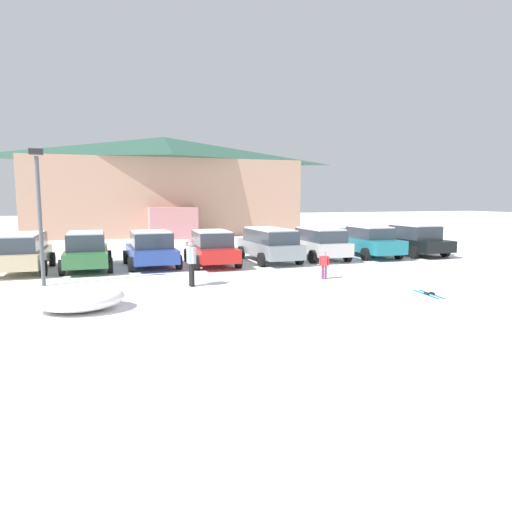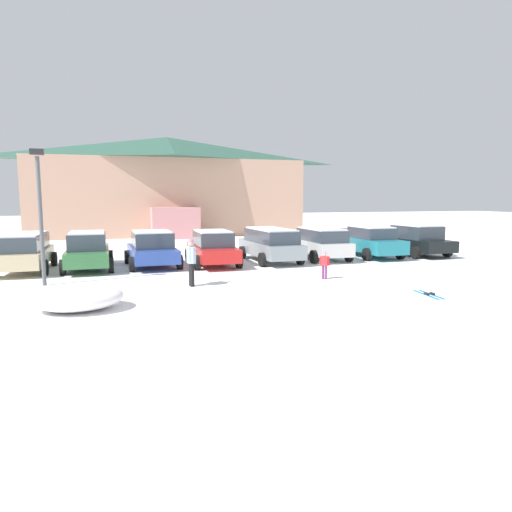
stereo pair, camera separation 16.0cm
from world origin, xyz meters
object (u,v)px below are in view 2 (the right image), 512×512
at_px(parked_beige_suv, 24,251).
at_px(parked_teal_hatchback, 370,241).
at_px(parked_silver_wagon, 321,242).
at_px(ski_lodge, 168,185).
at_px(parked_black_sedan, 415,240).
at_px(parked_grey_wagon, 270,244).
at_px(parked_green_coupe, 88,250).
at_px(lamp_post, 40,209).
at_px(parked_blue_hatchback, 152,249).
at_px(parked_red_sedan, 212,247).
at_px(skier_adult_in_blue_parka, 191,260).
at_px(pair_of_skis, 429,294).
at_px(skier_child_in_red_jacket, 325,264).
at_px(plowed_snow_pile, 78,298).

distance_m(parked_beige_suv, parked_teal_hatchback, 16.53).
bearing_deg(parked_beige_suv, parked_silver_wagon, -1.65).
distance_m(ski_lodge, parked_black_sedan, 22.35).
bearing_deg(parked_grey_wagon, parked_green_coupe, 178.49).
relative_size(parked_teal_hatchback, lamp_post, 1.00).
xyz_separation_m(parked_blue_hatchback, lamp_post, (-4.09, -3.40, 1.90)).
distance_m(parked_beige_suv, parked_silver_wagon, 13.61).
xyz_separation_m(parked_red_sedan, parked_grey_wagon, (2.92, 0.20, 0.07)).
bearing_deg(skier_adult_in_blue_parka, parked_grey_wagon, 46.70).
bearing_deg(parked_red_sedan, pair_of_skis, -59.56).
bearing_deg(parked_silver_wagon, parked_black_sedan, 1.69).
bearing_deg(parked_blue_hatchback, skier_adult_in_blue_parka, -80.54).
height_order(parked_blue_hatchback, skier_child_in_red_jacket, parked_blue_hatchback).
relative_size(parked_blue_hatchback, parked_teal_hatchback, 0.90).
bearing_deg(parked_silver_wagon, lamp_post, -165.42).
xyz_separation_m(parked_blue_hatchback, skier_child_in_red_jacket, (5.95, -5.35, -0.23)).
bearing_deg(lamp_post, parked_green_coupe, 68.76).
distance_m(ski_lodge, plowed_snow_pile, 27.79).
distance_m(parked_black_sedan, pair_of_skis, 11.00).
distance_m(pair_of_skis, lamp_post, 13.44).
xyz_separation_m(parked_red_sedan, lamp_post, (-6.80, -3.08, 1.90)).
distance_m(ski_lodge, parked_silver_wagon, 20.36).
height_order(parked_silver_wagon, parked_teal_hatchback, parked_teal_hatchback).
height_order(ski_lodge, skier_child_in_red_jacket, ski_lodge).
bearing_deg(parked_grey_wagon, parked_blue_hatchback, 178.75).
bearing_deg(parked_black_sedan, lamp_post, -169.38).
height_order(skier_adult_in_blue_parka, pair_of_skis, skier_adult_in_blue_parka).
relative_size(parked_red_sedan, lamp_post, 0.97).
height_order(parked_teal_hatchback, skier_adult_in_blue_parka, skier_adult_in_blue_parka).
distance_m(parked_black_sedan, skier_child_in_red_jacket, 9.72).
xyz_separation_m(ski_lodge, parked_red_sedan, (-0.50, -19.57, -3.36)).
bearing_deg(parked_grey_wagon, parked_red_sedan, -176.05).
relative_size(ski_lodge, pair_of_skis, 15.76).
bearing_deg(parked_teal_hatchback, skier_adult_in_blue_parka, -153.41).
bearing_deg(lamp_post, ski_lodge, 72.14).
distance_m(pair_of_skis, plowed_snow_pile, 10.65).
xyz_separation_m(parked_grey_wagon, plowed_snow_pile, (-8.37, -7.51, -0.54)).
bearing_deg(parked_black_sedan, parked_grey_wagon, -179.17).
bearing_deg(ski_lodge, parked_green_coupe, -107.23).
height_order(parked_red_sedan, parked_black_sedan, parked_black_sedan).
xyz_separation_m(parked_beige_suv, parked_red_sedan, (7.96, -0.55, -0.06)).
distance_m(skier_adult_in_blue_parka, plowed_snow_pile, 4.40).
bearing_deg(parked_grey_wagon, parked_silver_wagon, -0.97).
relative_size(parked_black_sedan, plowed_snow_pile, 1.96).
bearing_deg(parked_beige_suv, parked_blue_hatchback, -2.43).
distance_m(parked_blue_hatchback, lamp_post, 5.65).
height_order(parked_blue_hatchback, parked_silver_wagon, parked_blue_hatchback).
relative_size(parked_beige_suv, skier_child_in_red_jacket, 4.33).
height_order(ski_lodge, parked_blue_hatchback, ski_lodge).
bearing_deg(pair_of_skis, plowed_snow_pile, 172.50).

